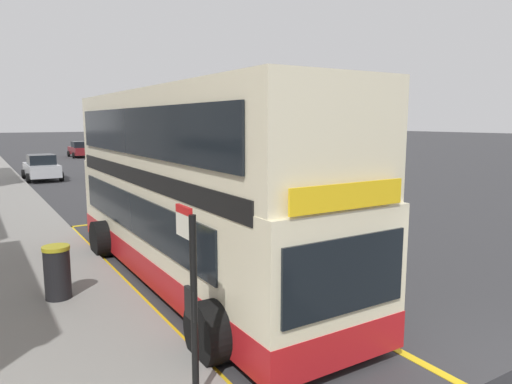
# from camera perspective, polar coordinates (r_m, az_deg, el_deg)

# --- Properties ---
(ground_plane) EXTENTS (260.00, 260.00, 0.00)m
(ground_plane) POSITION_cam_1_polar(r_m,az_deg,el_deg) (36.05, -20.68, 2.21)
(ground_plane) COLOR #333335
(double_decker_bus) EXTENTS (3.24, 10.69, 4.40)m
(double_decker_bus) POSITION_cam_1_polar(r_m,az_deg,el_deg) (11.00, -8.08, -0.09)
(double_decker_bus) COLOR beige
(double_decker_bus) RESTS_ON ground
(bus_bay_markings) EXTENTS (3.02, 13.83, 0.01)m
(bus_bay_markings) POSITION_cam_1_polar(r_m,az_deg,el_deg) (11.83, -8.80, -9.75)
(bus_bay_markings) COLOR gold
(bus_bay_markings) RESTS_ON ground
(bus_stop_sign) EXTENTS (0.09, 0.51, 2.53)m
(bus_stop_sign) POSITION_cam_1_polar(r_m,az_deg,el_deg) (6.03, -7.93, -11.54)
(bus_stop_sign) COLOR black
(bus_stop_sign) RESTS_ON pavement_near
(parked_car_black_behind) EXTENTS (2.09, 4.20, 1.62)m
(parked_car_black_behind) POSITION_cam_1_polar(r_m,az_deg,el_deg) (37.16, -13.78, 3.94)
(parked_car_black_behind) COLOR black
(parked_car_black_behind) RESTS_ON ground
(parked_car_maroon_distant) EXTENTS (2.09, 4.20, 1.62)m
(parked_car_maroon_distant) POSITION_cam_1_polar(r_m,az_deg,el_deg) (51.45, -20.65, 4.89)
(parked_car_maroon_distant) COLOR maroon
(parked_car_maroon_distant) RESTS_ON ground
(parked_car_silver_far) EXTENTS (2.09, 4.20, 1.62)m
(parked_car_silver_far) POSITION_cam_1_polar(r_m,az_deg,el_deg) (32.49, -24.72, 2.74)
(parked_car_silver_far) COLOR #B2B5BA
(parked_car_silver_far) RESTS_ON ground
(litter_bin) EXTENTS (0.54, 0.54, 1.10)m
(litter_bin) POSITION_cam_1_polar(r_m,az_deg,el_deg) (10.41, -23.10, -8.98)
(litter_bin) COLOR black
(litter_bin) RESTS_ON pavement_near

